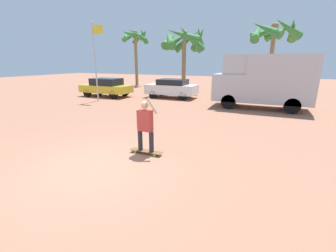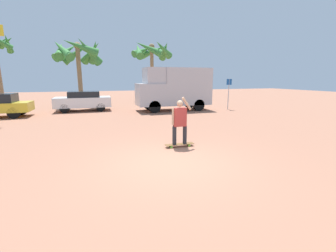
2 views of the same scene
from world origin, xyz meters
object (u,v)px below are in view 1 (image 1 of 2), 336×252
person_skateboarder (145,123)px  flagpole (96,57)px  palm_tree_far_left (136,38)px  palm_tree_center_background (184,40)px  parked_car_yellow (106,87)px  skateboard (146,151)px  camper_van (264,80)px  parked_car_white (172,88)px  palm_tree_near_van (275,32)px

person_skateboarder → flagpole: bearing=137.6°
palm_tree_far_left → palm_tree_center_background: bearing=-26.2°
parked_car_yellow → skateboard: bearing=-46.3°
camper_van → parked_car_yellow: 11.69m
camper_van → parked_car_white: bearing=165.6°
person_skateboarder → palm_tree_near_van: (3.26, 17.09, 4.19)m
palm_tree_center_background → flagpole: palm_tree_center_background is taller
camper_van → palm_tree_far_left: 16.87m
person_skateboarder → parked_car_yellow: bearing=133.7°
flagpole → palm_tree_far_left: bearing=106.9°
person_skateboarder → palm_tree_near_van: bearing=79.2°
palm_tree_near_van → palm_tree_center_background: size_ratio=1.10×
palm_tree_center_background → parked_car_white: bearing=-84.8°
person_skateboarder → parked_car_white: 11.20m
parked_car_white → flagpole: 5.91m
person_skateboarder → parked_car_yellow: (-8.69, 9.09, -0.19)m
person_skateboarder → flagpole: size_ratio=0.31×
skateboard → parked_car_white: bearing=108.7°
parked_car_white → palm_tree_near_van: bearing=43.4°
skateboard → person_skateboarder: size_ratio=0.62×
parked_car_white → palm_tree_far_left: size_ratio=0.62×
camper_van → parked_car_yellow: (-11.65, 0.17, -0.92)m
palm_tree_near_van → palm_tree_far_left: (-14.25, 0.61, 0.08)m
skateboard → parked_car_white: (-3.60, 10.61, 0.68)m
parked_car_yellow → person_skateboarder: bearing=-46.3°
parked_car_yellow → flagpole: flagpole is taller
camper_van → palm_tree_center_background: size_ratio=0.95×
palm_tree_near_van → palm_tree_center_background: palm_tree_near_van is taller
skateboard → person_skateboarder: 0.89m
parked_car_white → flagpole: size_ratio=0.74×
person_skateboarder → palm_tree_far_left: 21.27m
parked_car_yellow → flagpole: bearing=-65.3°
camper_van → palm_tree_far_left: size_ratio=0.86×
parked_car_yellow → palm_tree_near_van: size_ratio=0.66×
palm_tree_center_background → parked_car_yellow: bearing=-132.8°
flagpole → skateboard: bearing=-42.4°
palm_tree_near_van → flagpole: size_ratio=1.19×
camper_van → skateboard: bearing=-108.4°
skateboard → palm_tree_near_van: bearing=79.2°
skateboard → flagpole: bearing=137.6°
parked_car_yellow → palm_tree_center_background: bearing=47.2°
palm_tree_near_van → palm_tree_far_left: size_ratio=0.99×
parked_car_yellow → palm_tree_far_left: size_ratio=0.65×
flagpole → palm_tree_near_van: bearing=42.2°
person_skateboarder → camper_van: 9.43m
palm_tree_center_background → palm_tree_far_left: (-7.07, 3.47, 0.69)m
palm_tree_near_van → person_skateboarder: bearing=-100.8°
person_skateboarder → camper_van: (2.96, 8.92, 0.72)m
parked_car_white → palm_tree_center_background: palm_tree_center_background is taller
person_skateboarder → palm_tree_center_background: (-3.92, 14.23, 3.59)m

